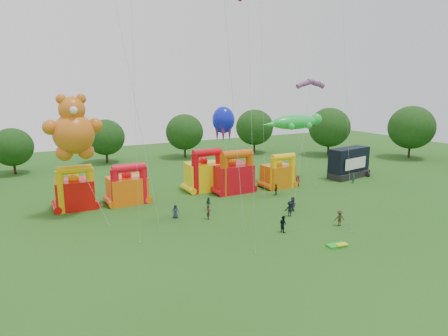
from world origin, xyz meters
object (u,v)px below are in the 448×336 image
bouncy_castle_2 (204,174)px  gecko_kite (297,129)px  octopus_kite (227,149)px  spectator_0 (175,211)px  spectator_4 (276,189)px  stage_trailer (349,163)px  bouncy_castle_0 (75,192)px  teddy_bear_kite (81,154)px

bouncy_castle_2 → gecko_kite: bearing=-5.0°
octopus_kite → spectator_0: 17.70m
bouncy_castle_2 → spectator_4: bouncy_castle_2 is taller
octopus_kite → spectator_4: (3.84, -8.11, -5.11)m
gecko_kite → octopus_kite: 12.54m
gecko_kite → stage_trailer: bearing=-14.1°
bouncy_castle_0 → gecko_kite: 35.89m
teddy_bear_kite → octopus_kite: bearing=13.3°
stage_trailer → octopus_kite: bearing=168.1°
stage_trailer → octopus_kite: 22.48m
bouncy_castle_0 → spectator_4: bearing=-14.2°
stage_trailer → octopus_kite: (-21.74, 4.59, 3.43)m
gecko_kite → spectator_4: gecko_kite is taller
bouncy_castle_2 → octopus_kite: 5.62m
bouncy_castle_2 → teddy_bear_kite: bearing=-165.8°
bouncy_castle_2 → octopus_kite: size_ratio=0.53×
teddy_bear_kite → spectator_4: size_ratio=8.86×
bouncy_castle_0 → octopus_kite: (23.26, 1.25, 3.66)m
bouncy_castle_0 → teddy_bear_kite: size_ratio=0.40×
teddy_bear_kite → gecko_kite: 34.92m
bouncy_castle_2 → octopus_kite: bearing=9.3°
stage_trailer → gecko_kite: 11.74m
stage_trailer → bouncy_castle_0: bearing=175.8°
bouncy_castle_2 → spectator_4: bearing=-41.9°
teddy_bear_kite → spectator_4: (26.56, -2.74, -7.03)m
bouncy_castle_0 → bouncy_castle_2: (18.87, 0.54, 0.23)m
bouncy_castle_0 → spectator_0: 14.13m
gecko_kite → teddy_bear_kite: bearing=-174.7°
bouncy_castle_0 → gecko_kite: size_ratio=0.51×
spectator_0 → spectator_4: bearing=23.0°
stage_trailer → spectator_0: (-34.75, -6.28, -1.67)m
spectator_0 → stage_trailer: bearing=24.0°
bouncy_castle_0 → octopus_kite: octopus_kite is taller
teddy_bear_kite → octopus_kite: 23.42m
octopus_kite → teddy_bear_kite: bearing=-166.7°
gecko_kite → spectator_0: 27.66m
bouncy_castle_0 → octopus_kite: bearing=3.1°
teddy_bear_kite → gecko_kite: teddy_bear_kite is taller
gecko_kite → octopus_kite: bearing=169.9°
bouncy_castle_0 → spectator_0: bearing=-43.2°
octopus_kite → spectator_0: size_ratio=7.32×
stage_trailer → gecko_kite: bearing=165.9°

